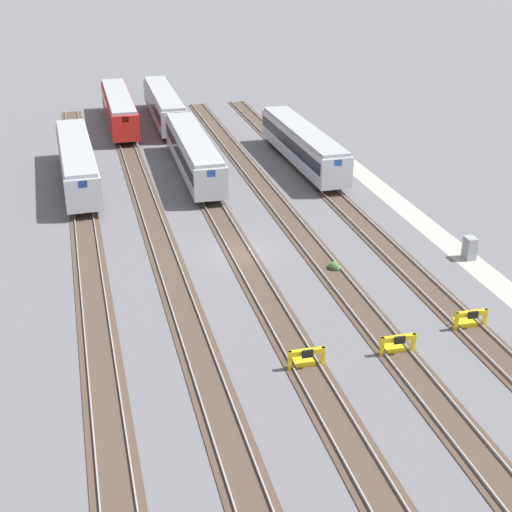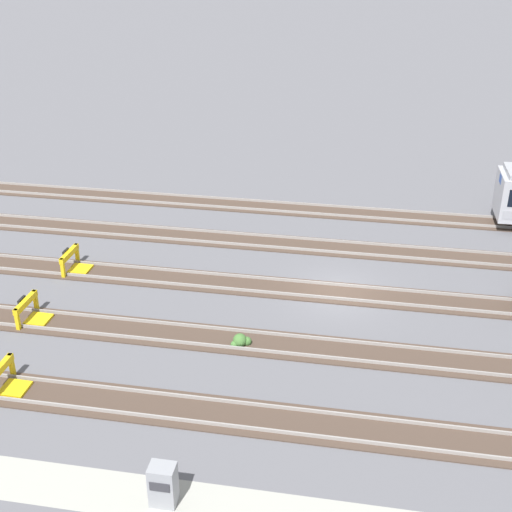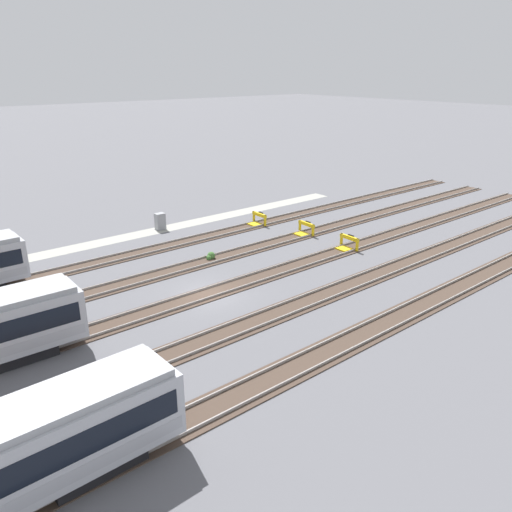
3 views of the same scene
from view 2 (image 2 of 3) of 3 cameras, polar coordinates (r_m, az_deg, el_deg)
ground_plane at (r=37.12m, az=6.58°, el=-3.00°), size 400.00×400.00×0.00m
rail_track_nearest at (r=28.61m, az=5.01°, el=-13.35°), size 90.00×2.23×0.21m
rail_track_near_inner at (r=32.72m, az=5.91°, el=-7.47°), size 90.00×2.24×0.21m
rail_track_middle at (r=37.10m, az=6.58°, el=-2.95°), size 90.00×2.24×0.21m
rail_track_far_inner at (r=41.66m, az=7.11°, el=0.61°), size 90.00×2.23×0.21m
rail_track_farthest at (r=46.36m, az=7.53°, el=3.45°), size 90.00×2.23×0.21m
bumper_stop_nearest_track at (r=31.71m, az=-19.33°, el=-9.34°), size 1.36×2.01×1.22m
bumper_stop_near_inner_track at (r=36.05m, az=-17.52°, el=-4.27°), size 1.37×2.01×1.22m
bumper_stop_middle_track at (r=40.07m, az=-14.34°, el=-0.48°), size 1.36×2.01×1.22m
electrical_cabinet at (r=25.36m, az=-7.45°, el=-17.68°), size 0.90×0.73×1.60m
weed_clump at (r=32.78m, az=-1.23°, el=-6.82°), size 0.92×0.70×0.64m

